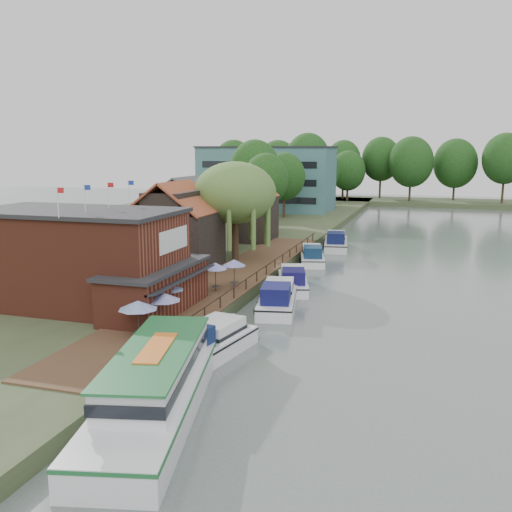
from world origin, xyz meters
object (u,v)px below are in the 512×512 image
(hotel_block, at_px, (267,178))
(umbrella_4, at_px, (234,273))
(tour_boat, at_px, (154,384))
(willow, at_px, (235,212))
(umbrella_3, at_px, (216,277))
(cottage_b, at_px, (189,213))
(cottage_c, at_px, (246,207))
(cruiser_4, at_px, (336,240))
(pub, at_px, (100,259))
(cruiser_2, at_px, (293,277))
(umbrella_0, at_px, (138,319))
(cruiser_1, at_px, (278,294))
(cottage_a, at_px, (175,225))
(umbrella_2, at_px, (169,299))
(umbrella_1, at_px, (163,310))
(cruiser_3, at_px, (312,253))
(swan, at_px, (168,372))
(cruiser_0, at_px, (204,340))

(hotel_block, distance_m, umbrella_4, 64.54)
(umbrella_4, height_order, tour_boat, umbrella_4)
(willow, xyz_separation_m, umbrella_3, (2.96, -13.24, -3.93))
(cottage_b, relative_size, cottage_c, 1.13)
(cruiser_4, bearing_deg, cottage_b, -152.82)
(pub, relative_size, cottage_c, 2.35)
(umbrella_3, bearing_deg, cruiser_2, 54.53)
(umbrella_0, distance_m, umbrella_3, 12.61)
(umbrella_4, bearing_deg, tour_boat, -80.49)
(willow, xyz_separation_m, cruiser_1, (8.27, -13.15, -5.04))
(pub, height_order, cottage_a, cottage_a)
(umbrella_4, bearing_deg, cruiser_2, 52.65)
(umbrella_2, height_order, cruiser_4, umbrella_2)
(cottage_b, relative_size, umbrella_2, 4.04)
(cottage_c, height_order, tour_boat, cottage_c)
(umbrella_3, bearing_deg, umbrella_0, -90.67)
(cottage_b, xyz_separation_m, umbrella_0, (10.31, -30.85, -2.96))
(umbrella_1, xyz_separation_m, cruiser_2, (4.49, 17.15, -1.21))
(pub, distance_m, hotel_block, 71.49)
(umbrella_0, distance_m, umbrella_4, 14.42)
(pub, height_order, umbrella_4, pub)
(umbrella_3, relative_size, cruiser_1, 0.24)
(pub, relative_size, cruiser_3, 2.21)
(swan, bearing_deg, willow, 101.94)
(cottage_b, distance_m, swan, 36.34)
(umbrella_4, bearing_deg, cottage_a, 142.61)
(willow, distance_m, swan, 29.61)
(umbrella_1, distance_m, cruiser_0, 4.26)
(umbrella_1, height_order, cruiser_0, umbrella_1)
(cruiser_2, bearing_deg, umbrella_4, -142.96)
(umbrella_1, bearing_deg, tour_boat, -66.05)
(cottage_b, distance_m, tour_boat, 41.06)
(cruiser_1, relative_size, cruiser_4, 0.98)
(willow, relative_size, cruiser_4, 1.05)
(umbrella_0, distance_m, cruiser_2, 20.14)
(cruiser_0, bearing_deg, swan, -98.61)
(cottage_a, height_order, umbrella_0, cottage_a)
(umbrella_3, distance_m, cruiser_0, 12.94)
(cruiser_0, bearing_deg, umbrella_1, 162.04)
(umbrella_1, bearing_deg, umbrella_0, -103.24)
(pub, xyz_separation_m, cruiser_3, (10.48, 26.24, -3.57))
(cottage_b, bearing_deg, cruiser_3, 4.88)
(cottage_b, distance_m, cruiser_1, 24.39)
(cruiser_3, bearing_deg, hotel_block, 98.49)
(cruiser_0, distance_m, cruiser_1, 12.40)
(cruiser_3, xyz_separation_m, swan, (-0.98, -34.60, -0.86))
(tour_boat, bearing_deg, cruiser_2, 76.26)
(umbrella_0, xyz_separation_m, umbrella_2, (-0.36, 5.01, 0.00))
(umbrella_0, bearing_deg, swan, -38.36)
(cruiser_2, xyz_separation_m, cruiser_3, (-0.86, 12.62, -0.00))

